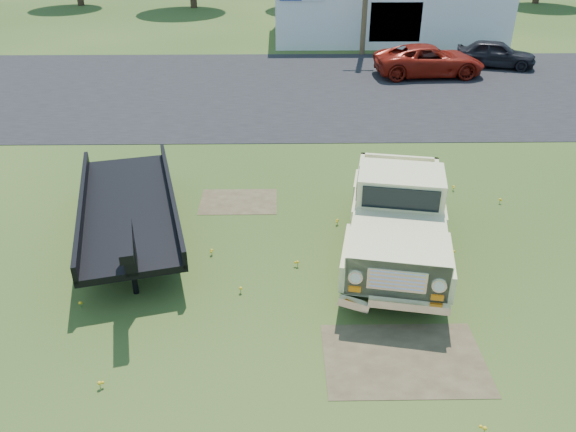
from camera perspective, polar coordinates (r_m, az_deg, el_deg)
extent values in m
plane|color=#274215|center=(13.21, 2.74, -5.47)|extent=(140.00, 140.00, 0.00)
cube|color=black|center=(26.95, 0.86, 12.81)|extent=(90.00, 14.00, 0.02)
cube|color=#443A24|center=(11.08, 11.68, -14.06)|extent=(3.00, 2.00, 0.01)
cube|color=#443A24|center=(16.24, -5.04, 1.46)|extent=(2.20, 1.60, 0.01)
cube|color=silver|center=(38.88, 9.80, 20.41)|extent=(14.00, 8.00, 4.00)
cube|color=black|center=(35.10, 10.87, 18.78)|extent=(3.00, 0.10, 2.20)
imported|color=maroon|center=(29.83, 14.15, 15.04)|extent=(5.56, 2.85, 1.50)
imported|color=black|center=(32.60, 20.32, 15.19)|extent=(4.37, 2.81, 1.38)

